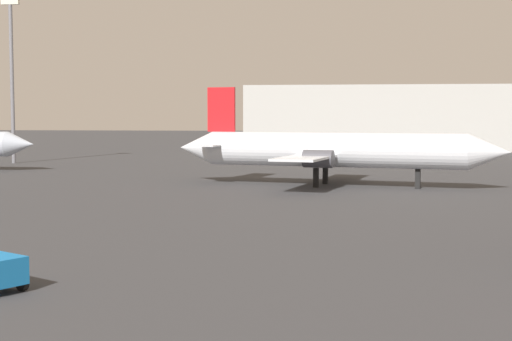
{
  "coord_description": "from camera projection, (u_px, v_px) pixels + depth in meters",
  "views": [
    {
      "loc": [
        0.73,
        -11.15,
        6.32
      ],
      "look_at": [
        -6.53,
        46.13,
        2.08
      ],
      "focal_mm": 52.37,
      "sensor_mm": 36.0,
      "label": 1
    }
  ],
  "objects": [
    {
      "name": "airplane_distant",
      "position": [
        331.0,
        150.0,
        66.98
      ],
      "size": [
        30.22,
        19.48,
        8.99
      ],
      "rotation": [
        0.0,
        0.0,
        -0.21
      ],
      "color": "silver",
      "rests_on": "ground_plane"
    },
    {
      "name": "light_mast_left",
      "position": [
        12.0,
        72.0,
        98.74
      ],
      "size": [
        2.4,
        0.5,
        21.73
      ],
      "color": "slate",
      "rests_on": "ground_plane"
    },
    {
      "name": "terminal_building",
      "position": [
        421.0,
        118.0,
        140.32
      ],
      "size": [
        64.91,
        19.01,
        11.85
      ],
      "primitive_type": "cube",
      "color": "#B7B7B2",
      "rests_on": "ground_plane"
    }
  ]
}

